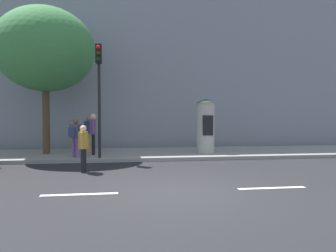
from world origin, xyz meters
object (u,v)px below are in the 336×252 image
(street_tree, at_px, (45,50))
(pedestrian_in_dark_shirt, at_px, (75,135))
(pedestrian_with_backpack, at_px, (83,145))
(poster_column, at_px, (206,125))
(traffic_light, at_px, (99,82))
(pedestrian_near_pole, at_px, (93,130))
(pedestrian_in_red_top, at_px, (88,130))

(street_tree, height_order, pedestrian_in_dark_shirt, street_tree)
(pedestrian_with_backpack, xyz_separation_m, pedestrian_in_dark_shirt, (-0.63, 2.52, 0.20))
(street_tree, distance_m, pedestrian_in_dark_shirt, 4.18)
(poster_column, distance_m, pedestrian_in_dark_shirt, 5.78)
(traffic_light, relative_size, pedestrian_in_dark_shirt, 2.86)
(street_tree, xyz_separation_m, pedestrian_with_backpack, (2.08, -3.99, -3.83))
(poster_column, xyz_separation_m, pedestrian_with_backpack, (-5.04, -3.62, -0.52))
(poster_column, xyz_separation_m, pedestrian_near_pole, (-5.04, -0.14, -0.20))
(traffic_light, height_order, pedestrian_with_backpack, traffic_light)
(traffic_light, bearing_deg, pedestrian_in_dark_shirt, 166.19)
(street_tree, height_order, pedestrian_with_backpack, street_tree)
(pedestrian_in_red_top, bearing_deg, poster_column, -14.35)
(pedestrian_in_dark_shirt, xyz_separation_m, pedestrian_near_pole, (0.63, 0.96, 0.12))
(pedestrian_in_dark_shirt, bearing_deg, pedestrian_with_backpack, -75.91)
(poster_column, distance_m, pedestrian_with_backpack, 6.22)
(traffic_light, distance_m, street_tree, 3.35)
(traffic_light, bearing_deg, poster_column, 15.99)
(pedestrian_in_red_top, bearing_deg, street_tree, -149.07)
(traffic_light, distance_m, poster_column, 5.19)
(traffic_light, height_order, pedestrian_near_pole, traffic_light)
(traffic_light, distance_m, pedestrian_in_dark_shirt, 2.31)
(traffic_light, xyz_separation_m, pedestrian_in_red_top, (-0.72, 2.73, -2.04))
(poster_column, relative_size, pedestrian_in_dark_shirt, 1.57)
(street_tree, bearing_deg, poster_column, -2.97)
(traffic_light, bearing_deg, pedestrian_in_red_top, 104.81)
(street_tree, xyz_separation_m, pedestrian_near_pole, (2.07, -0.51, -3.51))
(street_tree, bearing_deg, pedestrian_in_red_top, 30.93)
(pedestrian_with_backpack, height_order, pedestrian_near_pole, pedestrian_near_pole)
(street_tree, bearing_deg, pedestrian_near_pole, -13.89)
(traffic_light, xyz_separation_m, street_tree, (-2.42, 1.71, 1.56))
(traffic_light, xyz_separation_m, poster_column, (4.70, 1.35, -1.76))
(poster_column, distance_m, pedestrian_near_pole, 5.05)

